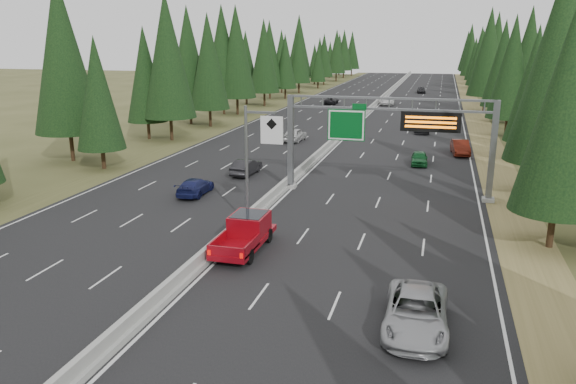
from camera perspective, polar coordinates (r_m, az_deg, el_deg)
The scene contains 19 objects.
road at distance 91.02m, azimuth 7.47°, elevation 7.40°, with size 32.00×260.00×0.08m, color black.
shoulder_right at distance 90.37m, azimuth 18.79°, elevation 6.67°, with size 3.60×260.00×0.06m, color olive.
shoulder_left at distance 95.07m, azimuth -3.30°, elevation 7.83°, with size 3.60×260.00×0.06m, color #3F431F.
median_barrier at distance 90.97m, azimuth 7.48°, elevation 7.64°, with size 0.70×260.00×0.85m.
sign_gantry at distance 44.92m, azimuth 10.91°, elevation 6.07°, with size 16.75×0.98×7.80m.
hov_sign_pole at distance 37.02m, azimuth -3.40°, elevation 3.55°, with size 2.80×0.50×8.00m.
tree_row_right at distance 85.46m, azimuth 22.26°, elevation 11.95°, with size 11.97×240.96×18.74m.
tree_row_left at distance 80.55m, azimuth -10.35°, elevation 13.01°, with size 12.25×244.19×18.92m.
silver_minivan at distance 25.21m, azimuth 12.89°, elevation -11.83°, with size 2.68×5.82×1.62m, color #9C9DA1.
red_pickup at distance 33.68m, azimuth -4.20°, elevation -3.90°, with size 2.19×6.13×2.00m.
car_ahead_green at distance 57.71m, azimuth 13.20°, elevation 3.37°, with size 1.59×3.95×1.35m, color #125022.
car_ahead_dkred at distance 64.01m, azimuth 17.10°, elevation 4.35°, with size 1.68×4.82×1.59m, color #53160B.
car_ahead_dkgrey at distance 78.11m, azimuth 13.41°, elevation 6.39°, with size 1.97×4.84×1.41m, color black.
car_ahead_white at distance 110.94m, azimuth 10.06°, elevation 9.11°, with size 2.57×5.58×1.55m, color silver.
car_ahead_far at distance 137.71m, azimuth 13.38°, elevation 10.07°, with size 1.79×4.46×1.52m, color black.
car_onc_near at distance 52.18m, azimuth -4.27°, elevation 2.56°, with size 1.54×4.41×1.45m, color black.
car_onc_blue at distance 45.87m, azimuth -9.41°, elevation 0.56°, with size 1.88×4.63×1.34m, color #161C4F.
car_onc_white at distance 69.54m, azimuth 0.69°, elevation 5.86°, with size 1.94×4.83×1.64m, color silver.
car_onc_far at distance 111.21m, azimuth 4.44°, elevation 9.25°, with size 2.23×4.85×1.35m, color black.
Camera 1 is at (12.24, -9.37, 12.18)m, focal length 35.00 mm.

